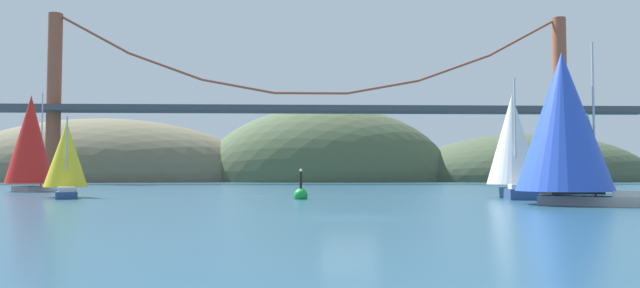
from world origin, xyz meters
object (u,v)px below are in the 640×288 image
object	(u,v)px
sailboat_blue_spinnaker	(565,124)
sailboat_red_spinnaker	(31,142)
sailboat_white_mainsail	(513,143)
sailboat_yellow_sail	(66,157)
sailboat_teal_sail	(586,151)
channel_buoy	(301,195)

from	to	relation	value
sailboat_blue_spinnaker	sailboat_red_spinnaker	xyz separation A→B (m)	(-47.81, 31.20, 0.49)
sailboat_white_mainsail	sailboat_blue_spinnaker	bearing A→B (deg)	-94.29
sailboat_yellow_sail	sailboat_teal_sail	xyz separation A→B (m)	(48.71, 7.73, 0.87)
sailboat_white_mainsail	sailboat_red_spinnaker	world-z (taller)	sailboat_red_spinnaker
sailboat_yellow_sail	sailboat_teal_sail	distance (m)	49.33
sailboat_yellow_sail	sailboat_red_spinnaker	bearing A→B (deg)	121.41
sailboat_blue_spinnaker	sailboat_white_mainsail	bearing A→B (deg)	85.71
sailboat_teal_sail	sailboat_red_spinnaker	bearing A→B (deg)	170.46
sailboat_red_spinnaker	channel_buoy	bearing A→B (deg)	-35.43
sailboat_white_mainsail	sailboat_red_spinnaker	distance (m)	52.39
sailboat_white_mainsail	sailboat_blue_spinnaker	world-z (taller)	sailboat_blue_spinnaker
sailboat_yellow_sail	channel_buoy	distance (m)	20.58
sailboat_blue_spinnaker	sailboat_teal_sail	world-z (taller)	sailboat_blue_spinnaker
sailboat_teal_sail	channel_buoy	xyz separation A→B (m)	(-28.78, -11.88, -3.90)
sailboat_blue_spinnaker	sailboat_red_spinnaker	size ratio (longest dim) A/B	0.92
sailboat_teal_sail	sailboat_blue_spinnaker	bearing A→B (deg)	-118.95
sailboat_blue_spinnaker	channel_buoy	bearing A→B (deg)	151.35
sailboat_white_mainsail	channel_buoy	xyz separation A→B (m)	(-17.95, -2.61, -4.22)
sailboat_blue_spinnaker	channel_buoy	distance (m)	20.03
sailboat_red_spinnaker	sailboat_teal_sail	bearing A→B (deg)	-9.54
sailboat_yellow_sail	channel_buoy	xyz separation A→B (m)	(19.93, -4.15, -3.04)
sailboat_teal_sail	channel_buoy	distance (m)	31.37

